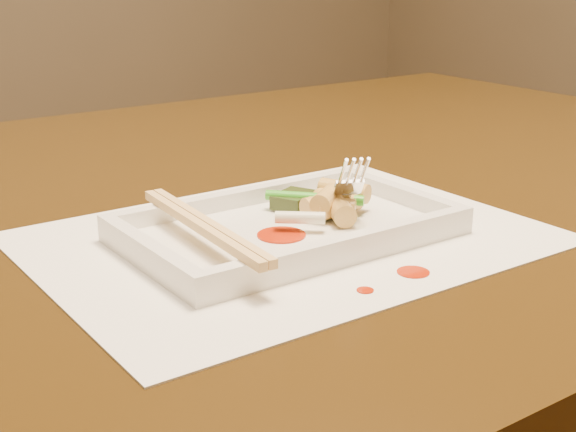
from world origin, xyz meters
TOP-DOWN VIEW (x-y plane):
  - table at (0.00, 0.00)m, footprint 1.40×0.90m
  - placemat at (-0.07, -0.16)m, footprint 0.40×0.30m
  - sauce_splatter_a at (-0.04, -0.28)m, footprint 0.02×0.02m
  - sauce_splatter_b at (-0.09, -0.28)m, footprint 0.01×0.01m
  - plate_base at (-0.07, -0.16)m, footprint 0.26×0.16m
  - plate_rim_far at (-0.07, -0.09)m, footprint 0.26×0.01m
  - plate_rim_near at (-0.07, -0.24)m, footprint 0.26×0.01m
  - plate_rim_left at (-0.20, -0.16)m, footprint 0.01×0.14m
  - plate_rim_right at (0.05, -0.16)m, footprint 0.01×0.14m
  - veg_piece at (-0.04, -0.12)m, footprint 0.05×0.04m
  - scallion_white at (-0.07, -0.18)m, footprint 0.04×0.03m
  - scallion_green at (-0.03, -0.14)m, footprint 0.06×0.07m
  - chopstick_a at (-0.16, -0.16)m, footprint 0.02×0.19m
  - chopstick_b at (-0.15, -0.16)m, footprint 0.02×0.19m
  - fork at (-0.00, -0.15)m, footprint 0.09×0.10m
  - sauce_blob_0 at (-0.09, -0.18)m, footprint 0.04×0.04m
  - rice_cake_0 at (-0.03, -0.16)m, footprint 0.04×0.02m
  - rice_cake_1 at (-0.03, -0.16)m, footprint 0.04×0.02m
  - rice_cake_2 at (-0.00, -0.15)m, footprint 0.03×0.05m
  - rice_cake_3 at (-0.03, -0.17)m, footprint 0.04×0.04m
  - rice_cake_4 at (-0.03, -0.18)m, footprint 0.04×0.05m
  - rice_cake_5 at (-0.03, -0.16)m, footprint 0.04×0.04m
  - rice_cake_6 at (-0.02, -0.17)m, footprint 0.05×0.02m
  - rice_cake_7 at (-0.02, -0.16)m, footprint 0.02×0.05m

SIDE VIEW (x-z plane):
  - table at x=0.00m, z-range 0.27..1.02m
  - placemat at x=-0.07m, z-range 0.75..0.75m
  - sauce_splatter_a at x=-0.04m, z-range 0.75..0.75m
  - sauce_splatter_b at x=-0.09m, z-range 0.75..0.75m
  - plate_base at x=-0.07m, z-range 0.75..0.76m
  - sauce_blob_0 at x=-0.09m, z-range 0.76..0.76m
  - plate_rim_far at x=-0.07m, z-range 0.76..0.77m
  - plate_rim_near at x=-0.07m, z-range 0.76..0.77m
  - plate_rim_left at x=-0.20m, z-range 0.76..0.77m
  - plate_rim_right at x=0.05m, z-range 0.76..0.77m
  - veg_piece at x=-0.04m, z-range 0.76..0.77m
  - rice_cake_0 at x=-0.03m, z-range 0.76..0.78m
  - rice_cake_1 at x=-0.03m, z-range 0.76..0.78m
  - rice_cake_3 at x=-0.03m, z-range 0.76..0.78m
  - rice_cake_4 at x=-0.03m, z-range 0.76..0.78m
  - rice_cake_6 at x=-0.02m, z-range 0.76..0.78m
  - rice_cake_7 at x=-0.02m, z-range 0.76..0.78m
  - scallion_white at x=-0.07m, z-range 0.77..0.78m
  - scallion_green at x=-0.03m, z-range 0.77..0.78m
  - rice_cake_2 at x=0.00m, z-range 0.77..0.78m
  - rice_cake_5 at x=-0.03m, z-range 0.77..0.78m
  - chopstick_a at x=-0.16m, z-range 0.77..0.78m
  - chopstick_b at x=-0.15m, z-range 0.77..0.78m
  - fork at x=0.00m, z-range 0.76..0.90m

